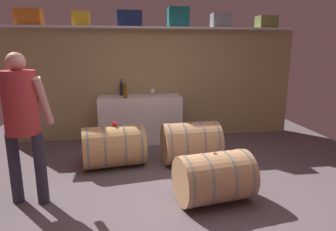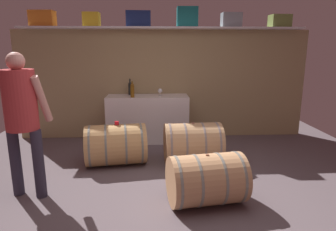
{
  "view_description": "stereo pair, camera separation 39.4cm",
  "coord_description": "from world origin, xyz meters",
  "px_view_note": "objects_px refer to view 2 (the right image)",
  "views": [
    {
      "loc": [
        -0.56,
        -2.99,
        1.69
      ],
      "look_at": [
        0.02,
        0.87,
        0.8
      ],
      "focal_mm": 31.19,
      "sensor_mm": 36.0,
      "label": 1
    },
    {
      "loc": [
        -0.17,
        -3.03,
        1.69
      ],
      "look_at": [
        0.02,
        0.87,
        0.8
      ],
      "focal_mm": 31.19,
      "sensor_mm": 36.0,
      "label": 2
    }
  ],
  "objects_px": {
    "tasting_cup": "(117,123)",
    "wine_barrel_flank": "(207,179)",
    "toolcase_grey": "(231,20)",
    "work_cabinet": "(148,119)",
    "wine_bottle_dark": "(130,88)",
    "toolcase_orange": "(43,19)",
    "toolcase_olive": "(280,21)",
    "toolcase_teal": "(187,17)",
    "wine_glass": "(160,91)",
    "wine_bottle_amber": "(132,90)",
    "winemaker_pouring": "(22,111)",
    "toolcase_yellow": "(92,20)",
    "wine_barrel_far": "(193,143)",
    "wine_barrel_near": "(116,145)",
    "toolcase_navy": "(138,19)"
  },
  "relations": [
    {
      "from": "wine_barrel_far",
      "to": "winemaker_pouring",
      "type": "relative_size",
      "value": 0.52
    },
    {
      "from": "toolcase_orange",
      "to": "wine_barrel_near",
      "type": "distance_m",
      "value": 2.69
    },
    {
      "from": "toolcase_grey",
      "to": "toolcase_olive",
      "type": "relative_size",
      "value": 0.98
    },
    {
      "from": "toolcase_orange",
      "to": "toolcase_olive",
      "type": "bearing_deg",
      "value": 2.96
    },
    {
      "from": "wine_bottle_dark",
      "to": "wine_glass",
      "type": "bearing_deg",
      "value": -17.19
    },
    {
      "from": "toolcase_olive",
      "to": "winemaker_pouring",
      "type": "height_order",
      "value": "toolcase_olive"
    },
    {
      "from": "toolcase_grey",
      "to": "wine_bottle_amber",
      "type": "relative_size",
      "value": 1.23
    },
    {
      "from": "toolcase_teal",
      "to": "wine_glass",
      "type": "distance_m",
      "value": 1.41
    },
    {
      "from": "wine_glass",
      "to": "tasting_cup",
      "type": "relative_size",
      "value": 2.15
    },
    {
      "from": "wine_glass",
      "to": "wine_barrel_near",
      "type": "distance_m",
      "value": 1.45
    },
    {
      "from": "toolcase_grey",
      "to": "wine_bottle_dark",
      "type": "bearing_deg",
      "value": -179.41
    },
    {
      "from": "tasting_cup",
      "to": "wine_barrel_far",
      "type": "bearing_deg",
      "value": -1.48
    },
    {
      "from": "wine_glass",
      "to": "toolcase_teal",
      "type": "bearing_deg",
      "value": 21.77
    },
    {
      "from": "wine_glass",
      "to": "wine_barrel_near",
      "type": "relative_size",
      "value": 0.14
    },
    {
      "from": "toolcase_olive",
      "to": "toolcase_orange",
      "type": "bearing_deg",
      "value": 178.41
    },
    {
      "from": "toolcase_navy",
      "to": "toolcase_grey",
      "type": "distance_m",
      "value": 1.68
    },
    {
      "from": "toolcase_grey",
      "to": "work_cabinet",
      "type": "height_order",
      "value": "toolcase_grey"
    },
    {
      "from": "toolcase_olive",
      "to": "wine_glass",
      "type": "relative_size",
      "value": 2.59
    },
    {
      "from": "toolcase_yellow",
      "to": "toolcase_olive",
      "type": "xyz_separation_m",
      "value": [
        3.4,
        0.0,
        -0.01
      ]
    },
    {
      "from": "wine_barrel_near",
      "to": "toolcase_orange",
      "type": "bearing_deg",
      "value": 128.3
    },
    {
      "from": "wine_bottle_amber",
      "to": "tasting_cup",
      "type": "relative_size",
      "value": 4.47
    },
    {
      "from": "wine_bottle_amber",
      "to": "wine_bottle_dark",
      "type": "xyz_separation_m",
      "value": [
        -0.06,
        0.31,
        -0.0
      ]
    },
    {
      "from": "toolcase_orange",
      "to": "toolcase_yellow",
      "type": "bearing_deg",
      "value": 2.96
    },
    {
      "from": "toolcase_grey",
      "to": "wine_bottle_dark",
      "type": "distance_m",
      "value": 2.22
    },
    {
      "from": "wine_barrel_near",
      "to": "wine_barrel_far",
      "type": "height_order",
      "value": "wine_barrel_far"
    },
    {
      "from": "toolcase_grey",
      "to": "wine_barrel_flank",
      "type": "xyz_separation_m",
      "value": [
        -0.84,
        -2.51,
        -1.92
      ]
    },
    {
      "from": "toolcase_navy",
      "to": "wine_barrel_near",
      "type": "bearing_deg",
      "value": -106.21
    },
    {
      "from": "toolcase_orange",
      "to": "wine_bottle_dark",
      "type": "bearing_deg",
      "value": 1.95
    },
    {
      "from": "toolcase_grey",
      "to": "winemaker_pouring",
      "type": "distance_m",
      "value": 3.83
    },
    {
      "from": "toolcase_orange",
      "to": "wine_bottle_dark",
      "type": "xyz_separation_m",
      "value": [
        1.5,
        -0.03,
        -1.23
      ]
    },
    {
      "from": "toolcase_orange",
      "to": "wine_bottle_amber",
      "type": "bearing_deg",
      "value": -9.31
    },
    {
      "from": "wine_bottle_dark",
      "to": "wine_barrel_far",
      "type": "xyz_separation_m",
      "value": [
        1.02,
        -1.3,
        -0.67
      ]
    },
    {
      "from": "tasting_cup",
      "to": "wine_barrel_flank",
      "type": "bearing_deg",
      "value": -47.02
    },
    {
      "from": "toolcase_yellow",
      "to": "wine_barrel_near",
      "type": "distance_m",
      "value": 2.36
    },
    {
      "from": "wine_glass",
      "to": "winemaker_pouring",
      "type": "distance_m",
      "value": 2.57
    },
    {
      "from": "wine_glass",
      "to": "toolcase_grey",
      "type": "bearing_deg",
      "value": 8.69
    },
    {
      "from": "wine_bottle_amber",
      "to": "toolcase_orange",
      "type": "bearing_deg",
      "value": 167.73
    },
    {
      "from": "wine_barrel_flank",
      "to": "wine_bottle_dark",
      "type": "bearing_deg",
      "value": 103.23
    },
    {
      "from": "toolcase_grey",
      "to": "wine_barrel_far",
      "type": "relative_size",
      "value": 0.4
    },
    {
      "from": "toolcase_navy",
      "to": "wine_bottle_amber",
      "type": "height_order",
      "value": "toolcase_navy"
    },
    {
      "from": "toolcase_orange",
      "to": "wine_barrel_near",
      "type": "xyz_separation_m",
      "value": [
        1.37,
        -1.3,
        -1.91
      ]
    },
    {
      "from": "wine_barrel_flank",
      "to": "wine_barrel_far",
      "type": "bearing_deg",
      "value": 80.92
    },
    {
      "from": "toolcase_grey",
      "to": "wine_barrel_flank",
      "type": "height_order",
      "value": "toolcase_grey"
    },
    {
      "from": "toolcase_teal",
      "to": "toolcase_yellow",
      "type": "bearing_deg",
      "value": -178.44
    },
    {
      "from": "toolcase_navy",
      "to": "toolcase_orange",
      "type": "bearing_deg",
      "value": 177.01
    },
    {
      "from": "work_cabinet",
      "to": "wine_barrel_near",
      "type": "bearing_deg",
      "value": -111.88
    },
    {
      "from": "toolcase_teal",
      "to": "wine_glass",
      "type": "relative_size",
      "value": 2.68
    },
    {
      "from": "toolcase_grey",
      "to": "wine_barrel_near",
      "type": "bearing_deg",
      "value": -146.96
    },
    {
      "from": "toolcase_grey",
      "to": "tasting_cup",
      "type": "bearing_deg",
      "value": -146.64
    },
    {
      "from": "wine_bottle_dark",
      "to": "toolcase_yellow",
      "type": "bearing_deg",
      "value": 177.65
    }
  ]
}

